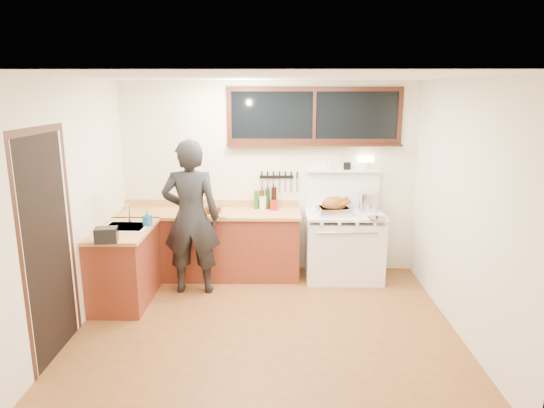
{
  "coord_description": "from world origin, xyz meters",
  "views": [
    {
      "loc": [
        0.12,
        -4.78,
        2.48
      ],
      "look_at": [
        0.05,
        0.85,
        1.15
      ],
      "focal_mm": 32.0,
      "sensor_mm": 36.0,
      "label": 1
    }
  ],
  "objects_px": {
    "vintage_stove": "(344,244)",
    "man": "(191,217)",
    "cutting_board": "(213,211)",
    "roast_turkey": "(334,207)"
  },
  "relations": [
    {
      "from": "man",
      "to": "roast_turkey",
      "type": "bearing_deg",
      "value": 12.21
    },
    {
      "from": "cutting_board",
      "to": "roast_turkey",
      "type": "bearing_deg",
      "value": 1.12
    },
    {
      "from": "vintage_stove",
      "to": "roast_turkey",
      "type": "height_order",
      "value": "vintage_stove"
    },
    {
      "from": "vintage_stove",
      "to": "man",
      "type": "bearing_deg",
      "value": -166.08
    },
    {
      "from": "cutting_board",
      "to": "vintage_stove",
      "type": "bearing_deg",
      "value": 4.14
    },
    {
      "from": "man",
      "to": "roast_turkey",
      "type": "height_order",
      "value": "man"
    },
    {
      "from": "vintage_stove",
      "to": "man",
      "type": "height_order",
      "value": "man"
    },
    {
      "from": "vintage_stove",
      "to": "cutting_board",
      "type": "xyz_separation_m",
      "value": [
        -1.72,
        -0.12,
        0.48
      ]
    },
    {
      "from": "man",
      "to": "cutting_board",
      "type": "relative_size",
      "value": 4.36
    },
    {
      "from": "man",
      "to": "roast_turkey",
      "type": "xyz_separation_m",
      "value": [
        1.79,
        0.39,
        0.04
      ]
    }
  ]
}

